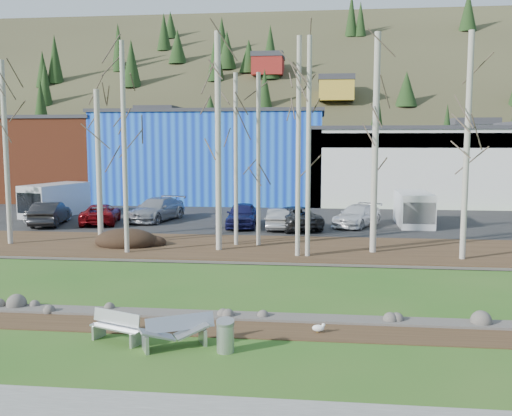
# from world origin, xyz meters

# --- Properties ---
(ground) EXTENTS (200.00, 200.00, 0.00)m
(ground) POSITION_xyz_m (0.00, 0.00, 0.00)
(ground) COLOR #265917
(ground) RESTS_ON ground
(footpath) EXTENTS (80.00, 2.00, 0.04)m
(footpath) POSITION_xyz_m (0.00, -3.50, 0.02)
(footpath) COLOR slate
(footpath) RESTS_ON ground
(dirt_strip) EXTENTS (80.00, 1.80, 0.03)m
(dirt_strip) POSITION_xyz_m (0.00, 2.10, 0.01)
(dirt_strip) COLOR #382616
(dirt_strip) RESTS_ON ground
(near_bank_rocks) EXTENTS (80.00, 0.80, 0.50)m
(near_bank_rocks) POSITION_xyz_m (0.00, 3.10, 0.00)
(near_bank_rocks) COLOR #47423D
(near_bank_rocks) RESTS_ON ground
(river) EXTENTS (80.00, 8.00, 0.90)m
(river) POSITION_xyz_m (0.00, 7.20, 0.00)
(river) COLOR #151E32
(river) RESTS_ON ground
(far_bank_rocks) EXTENTS (80.00, 0.80, 0.46)m
(far_bank_rocks) POSITION_xyz_m (0.00, 11.30, 0.00)
(far_bank_rocks) COLOR #47423D
(far_bank_rocks) RESTS_ON ground
(far_bank) EXTENTS (80.00, 7.00, 0.15)m
(far_bank) POSITION_xyz_m (0.00, 14.50, 0.07)
(far_bank) COLOR #382616
(far_bank) RESTS_ON ground
(parking_lot) EXTENTS (80.00, 14.00, 0.14)m
(parking_lot) POSITION_xyz_m (0.00, 25.00, 0.07)
(parking_lot) COLOR black
(parking_lot) RESTS_ON ground
(building_brick) EXTENTS (16.32, 12.24, 7.80)m
(building_brick) POSITION_xyz_m (-24.00, 39.00, 3.91)
(building_brick) COLOR brown
(building_brick) RESTS_ON ground
(building_blue) EXTENTS (20.40, 12.24, 8.30)m
(building_blue) POSITION_xyz_m (-6.00, 39.00, 4.16)
(building_blue) COLOR #0F33BA
(building_blue) RESTS_ON ground
(building_white) EXTENTS (18.36, 12.24, 6.80)m
(building_white) POSITION_xyz_m (12.00, 38.98, 3.41)
(building_white) COLOR silver
(building_white) RESTS_ON ground
(hillside) EXTENTS (160.00, 72.00, 35.00)m
(hillside) POSITION_xyz_m (0.00, 84.00, 17.50)
(hillside) COLOR #302C1B
(hillside) RESTS_ON ground
(bench_intact) EXTENTS (1.69, 1.05, 0.81)m
(bench_intact) POSITION_xyz_m (-1.58, 0.65, 0.41)
(bench_intact) COLOR #B7B9BC
(bench_intact) RESTS_ON ground
(bench_damaged) EXTENTS (1.93, 1.41, 0.83)m
(bench_damaged) POSITION_xyz_m (0.17, 0.39, 0.42)
(bench_damaged) COLOR #B7B9BC
(bench_damaged) RESTS_ON ground
(litter_bin) EXTENTS (0.47, 0.47, 0.80)m
(litter_bin) POSITION_xyz_m (1.55, 0.17, 0.40)
(litter_bin) COLOR #B7B9BC
(litter_bin) RESTS_ON ground
(seagull) EXTENTS (0.43, 0.20, 0.30)m
(seagull) POSITION_xyz_m (3.98, 1.91, 0.17)
(seagull) COLOR gold
(seagull) RESTS_ON ground
(dirt_mound) EXTENTS (3.25, 2.30, 0.64)m
(dirt_mound) POSITION_xyz_m (-6.05, 14.11, 0.47)
(dirt_mound) COLOR black
(dirt_mound) RESTS_ON far_bank
(birch_0) EXTENTS (0.26, 0.26, 9.51)m
(birch_0) POSITION_xyz_m (-12.32, 13.96, 4.90)
(birch_0) COLOR beige
(birch_0) RESTS_ON far_bank
(birch_1) EXTENTS (0.22, 0.22, 9.94)m
(birch_1) POSITION_xyz_m (-6.24, 14.72, 5.12)
(birch_1) COLOR beige
(birch_1) RESTS_ON far_bank
(birch_2) EXTENTS (0.29, 0.29, 8.04)m
(birch_2) POSITION_xyz_m (-7.61, 14.66, 4.17)
(birch_2) COLOR beige
(birch_2) RESTS_ON far_bank
(birch_3) EXTENTS (0.22, 0.22, 10.07)m
(birch_3) POSITION_xyz_m (-5.37, 12.35, 5.18)
(birch_3) COLOR beige
(birch_3) RESTS_ON far_bank
(birch_4) EXTENTS (0.29, 0.29, 10.62)m
(birch_4) POSITION_xyz_m (-1.04, 13.52, 5.46)
(birch_4) COLOR beige
(birch_4) RESTS_ON far_bank
(birch_5) EXTENTS (0.21, 0.21, 8.83)m
(birch_5) POSITION_xyz_m (-0.39, 14.99, 4.56)
(birch_5) COLOR beige
(birch_5) RESTS_ON far_bank
(birch_6) EXTENTS (0.22, 0.22, 10.13)m
(birch_6) POSITION_xyz_m (2.92, 12.43, 5.22)
(birch_6) COLOR beige
(birch_6) RESTS_ON far_bank
(birch_7) EXTENTS (0.30, 0.30, 10.47)m
(birch_7) POSITION_xyz_m (6.54, 13.76, 5.38)
(birch_7) COLOR beige
(birch_7) RESTS_ON far_bank
(birch_8) EXTENTS (0.27, 0.27, 10.23)m
(birch_8) POSITION_xyz_m (10.49, 12.58, 5.27)
(birch_8) COLOR beige
(birch_8) RESTS_ON far_bank
(birch_10) EXTENTS (0.21, 0.21, 8.83)m
(birch_10) POSITION_xyz_m (0.78, 14.99, 4.56)
(birch_10) COLOR beige
(birch_10) RESTS_ON far_bank
(birch_11) EXTENTS (0.22, 0.22, 10.13)m
(birch_11) POSITION_xyz_m (3.39, 12.43, 5.22)
(birch_11) COLOR beige
(birch_11) RESTS_ON far_bank
(car_0) EXTENTS (1.73, 4.22, 1.43)m
(car_0) POSITION_xyz_m (-14.01, 21.66, 0.86)
(car_0) COLOR silver
(car_0) RESTS_ON parking_lot
(car_1) EXTENTS (2.56, 4.85, 1.52)m
(car_1) POSITION_xyz_m (-13.37, 20.56, 0.90)
(car_1) COLOR black
(car_1) RESTS_ON parking_lot
(car_2) EXTENTS (3.15, 5.05, 1.30)m
(car_2) POSITION_xyz_m (-10.37, 21.60, 0.79)
(car_2) COLOR maroon
(car_2) RESTS_ON parking_lot
(car_3) EXTENTS (3.33, 5.71, 1.55)m
(car_3) POSITION_xyz_m (-7.14, 23.43, 0.92)
(car_3) COLOR #92939A
(car_3) RESTS_ON parking_lot
(car_4) EXTENTS (2.03, 4.59, 1.53)m
(car_4) POSITION_xyz_m (-0.95, 21.27, 0.91)
(car_4) COLOR #18194D
(car_4) RESTS_ON parking_lot
(car_5) EXTENTS (1.40, 3.91, 1.28)m
(car_5) POSITION_xyz_m (1.48, 20.70, 0.78)
(car_5) COLOR #AAAAAC
(car_5) RESTS_ON parking_lot
(car_6) EXTENTS (4.14, 5.56, 1.40)m
(car_6) POSITION_xyz_m (2.29, 20.90, 0.84)
(car_6) COLOR #2A2A2C
(car_6) RESTS_ON parking_lot
(car_7) EXTENTS (3.75, 5.03, 1.35)m
(car_7) POSITION_xyz_m (6.32, 22.41, 0.82)
(car_7) COLOR silver
(car_7) RESTS_ON parking_lot
(van_white) EXTENTS (2.09, 4.88, 2.12)m
(van_white) POSITION_xyz_m (9.94, 23.11, 1.20)
(van_white) COLOR white
(van_white) RESTS_ON parking_lot
(van_grey) EXTENTS (3.45, 5.68, 2.32)m
(van_grey) POSITION_xyz_m (-15.28, 24.97, 1.30)
(van_grey) COLOR silver
(van_grey) RESTS_ON parking_lot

